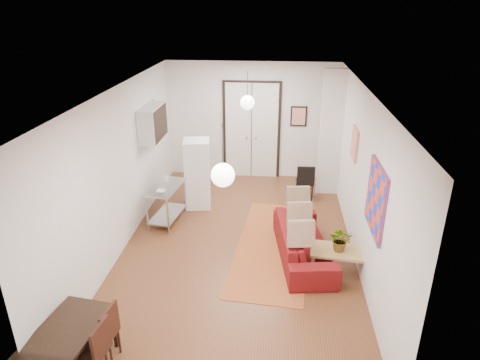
# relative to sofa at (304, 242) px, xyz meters

# --- Properties ---
(floor) EXTENTS (7.00, 7.00, 0.00)m
(floor) POSITION_rel_sofa_xyz_m (-1.18, 0.27, -0.31)
(floor) COLOR brown
(floor) RESTS_ON ground
(ceiling) EXTENTS (4.20, 7.00, 0.02)m
(ceiling) POSITION_rel_sofa_xyz_m (-1.18, 0.27, 2.59)
(ceiling) COLOR white
(ceiling) RESTS_ON wall_back
(wall_back) EXTENTS (4.20, 0.02, 2.90)m
(wall_back) POSITION_rel_sofa_xyz_m (-1.18, 3.77, 1.14)
(wall_back) COLOR silver
(wall_back) RESTS_ON floor
(wall_front) EXTENTS (4.20, 0.02, 2.90)m
(wall_front) POSITION_rel_sofa_xyz_m (-1.18, -3.23, 1.14)
(wall_front) COLOR silver
(wall_front) RESTS_ON floor
(wall_left) EXTENTS (0.02, 7.00, 2.90)m
(wall_left) POSITION_rel_sofa_xyz_m (-3.28, 0.27, 1.14)
(wall_left) COLOR silver
(wall_left) RESTS_ON floor
(wall_right) EXTENTS (0.02, 7.00, 2.90)m
(wall_right) POSITION_rel_sofa_xyz_m (0.92, 0.27, 1.14)
(wall_right) COLOR silver
(wall_right) RESTS_ON floor
(double_doors) EXTENTS (1.44, 0.06, 2.50)m
(double_doors) POSITION_rel_sofa_xyz_m (-1.18, 3.72, 0.89)
(double_doors) COLOR silver
(double_doors) RESTS_ON wall_back
(stub_partition) EXTENTS (0.50, 0.10, 2.90)m
(stub_partition) POSITION_rel_sofa_xyz_m (0.67, 2.82, 1.14)
(stub_partition) COLOR silver
(stub_partition) RESTS_ON floor
(wall_cabinet) EXTENTS (0.35, 1.00, 0.70)m
(wall_cabinet) POSITION_rel_sofa_xyz_m (-3.10, 1.77, 1.59)
(wall_cabinet) COLOR silver
(wall_cabinet) RESTS_ON wall_left
(painting_popart) EXTENTS (0.05, 1.00, 1.00)m
(painting_popart) POSITION_rel_sofa_xyz_m (0.90, -0.98, 1.34)
(painting_popart) COLOR red
(painting_popart) RESTS_ON wall_right
(painting_abstract) EXTENTS (0.05, 0.50, 0.60)m
(painting_abstract) POSITION_rel_sofa_xyz_m (0.90, 1.07, 1.49)
(painting_abstract) COLOR #F1E5C9
(painting_abstract) RESTS_ON wall_right
(poster_back) EXTENTS (0.40, 0.03, 0.50)m
(poster_back) POSITION_rel_sofa_xyz_m (-0.03, 3.74, 1.29)
(poster_back) COLOR red
(poster_back) RESTS_ON wall_back
(print_left) EXTENTS (0.03, 0.44, 0.54)m
(print_left) POSITION_rel_sofa_xyz_m (-3.25, 2.27, 1.64)
(print_left) COLOR #8C5E3A
(print_left) RESTS_ON wall_left
(pendant_back) EXTENTS (0.30, 0.30, 0.80)m
(pendant_back) POSITION_rel_sofa_xyz_m (-1.18, 2.27, 1.94)
(pendant_back) COLOR white
(pendant_back) RESTS_ON ceiling
(pendant_front) EXTENTS (0.30, 0.30, 0.80)m
(pendant_front) POSITION_rel_sofa_xyz_m (-1.18, -1.73, 1.94)
(pendant_front) COLOR white
(pendant_front) RESTS_ON ceiling
(kilim_rug) EXTENTS (1.57, 3.52, 0.01)m
(kilim_rug) POSITION_rel_sofa_xyz_m (-0.54, 0.33, -0.30)
(kilim_rug) COLOR #AD582B
(kilim_rug) RESTS_ON floor
(sofa) EXTENTS (1.11, 2.20, 0.61)m
(sofa) POSITION_rel_sofa_xyz_m (0.00, 0.00, 0.00)
(sofa) COLOR maroon
(sofa) RESTS_ON floor
(coffee_table) EXTENTS (1.00, 0.63, 0.42)m
(coffee_table) POSITION_rel_sofa_xyz_m (0.57, -0.40, 0.06)
(coffee_table) COLOR tan
(coffee_table) RESTS_ON floor
(potted_plant) EXTENTS (0.40, 0.36, 0.41)m
(potted_plant) POSITION_rel_sofa_xyz_m (0.57, -0.40, 0.32)
(potted_plant) COLOR #356C30
(potted_plant) RESTS_ON coffee_table
(kitchen_counter) EXTENTS (0.65, 1.09, 0.79)m
(kitchen_counter) POSITION_rel_sofa_xyz_m (-2.73, 1.09, 0.18)
(kitchen_counter) COLOR #ACAFB1
(kitchen_counter) RESTS_ON floor
(bowl) EXTENTS (0.22, 0.22, 0.05)m
(bowl) POSITION_rel_sofa_xyz_m (-2.73, 0.79, 0.51)
(bowl) COLOR white
(bowl) RESTS_ON kitchen_counter
(soap_bottle) EXTENTS (0.09, 0.09, 0.16)m
(soap_bottle) POSITION_rel_sofa_xyz_m (-2.78, 1.34, 0.57)
(soap_bottle) COLOR teal
(soap_bottle) RESTS_ON kitchen_counter
(fridge) EXTENTS (0.61, 0.61, 1.52)m
(fridge) POSITION_rel_sofa_xyz_m (-2.22, 1.86, 0.45)
(fridge) COLOR white
(fridge) RESTS_ON floor
(dining_table) EXTENTS (0.86, 1.29, 0.67)m
(dining_table) POSITION_rel_sofa_xyz_m (-2.93, -2.88, 0.29)
(dining_table) COLOR black
(dining_table) RESTS_ON floor
(dining_chair_near) EXTENTS (0.45, 0.58, 0.83)m
(dining_chair_near) POSITION_rel_sofa_xyz_m (-2.65, -2.53, 0.17)
(dining_chair_near) COLOR #341810
(dining_chair_near) RESTS_ON floor
(dining_chair_far) EXTENTS (0.45, 0.58, 0.83)m
(dining_chair_far) POSITION_rel_sofa_xyz_m (-2.65, -2.80, 0.17)
(dining_chair_far) COLOR #341810
(dining_chair_far) RESTS_ON floor
(black_side_chair) EXTENTS (0.40, 0.40, 0.86)m
(black_side_chair) POSITION_rel_sofa_xyz_m (0.13, 2.51, 0.19)
(black_side_chair) COLOR black
(black_side_chair) RESTS_ON floor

